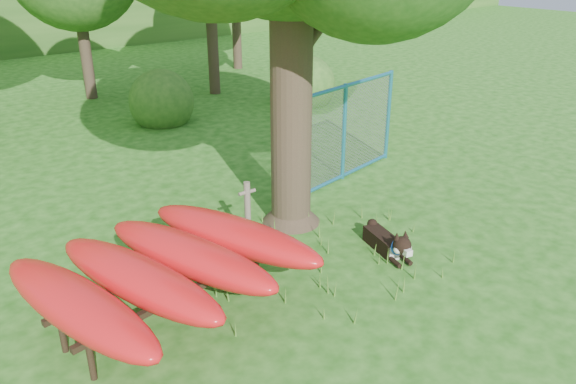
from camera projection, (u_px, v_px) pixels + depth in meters
ground at (328, 282)px, 8.36m from camera, size 80.00×80.00×0.00m
wooden_post at (248, 212)px, 9.16m from camera, size 0.31×0.11×1.14m
kayak_rack at (164, 266)px, 7.25m from camera, size 3.77×3.36×1.04m
husky_dog at (389, 243)px, 9.04m from camera, size 0.58×1.22×0.56m
fence_section at (344, 133)px, 11.66m from camera, size 3.49×0.67×3.43m
wildflower_clump at (377, 240)px, 9.19m from camera, size 0.10×0.10×0.22m
shrub_right at (306, 104)px, 17.80m from camera, size 1.80×1.80×1.80m
shrub_mid at (163, 122)px, 15.90m from camera, size 1.80×1.80×1.80m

